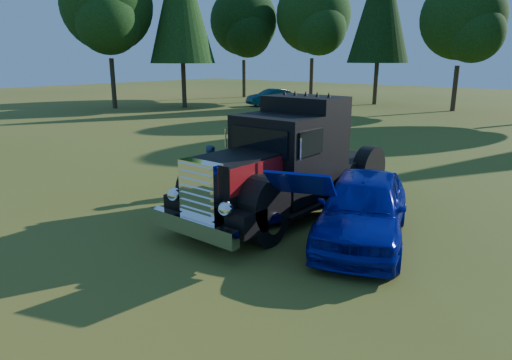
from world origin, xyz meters
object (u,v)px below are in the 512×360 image
object	(u,v)px
hotrod_coupe	(363,207)
distant_teal_car	(271,97)
spectator_far	(246,160)
diamond_t_truck	(285,165)
spectator_near	(212,173)

from	to	relation	value
hotrod_coupe	distant_teal_car	size ratio (longest dim) A/B	1.14
spectator_far	distant_teal_car	size ratio (longest dim) A/B	0.43
diamond_t_truck	spectator_far	xyz separation A→B (m)	(-2.21, 0.98, -0.35)
spectator_far	distant_teal_car	distance (m)	26.08
distant_teal_car	spectator_far	bearing A→B (deg)	-30.54
diamond_t_truck	hotrod_coupe	xyz separation A→B (m)	(2.49, -0.49, -0.50)
spectator_near	distant_teal_car	xyz separation A→B (m)	(-15.29, 22.58, -0.10)
diamond_t_truck	hotrod_coupe	world-z (taller)	diamond_t_truck
hotrod_coupe	spectator_far	size ratio (longest dim) A/B	2.64
hotrod_coupe	spectator_near	bearing A→B (deg)	179.93
diamond_t_truck	spectator_far	distance (m)	2.44
hotrod_coupe	distant_teal_car	bearing A→B (deg)	131.50
hotrod_coupe	spectator_near	world-z (taller)	hotrod_coupe
diamond_t_truck	spectator_near	distance (m)	2.30
hotrod_coupe	spectator_far	distance (m)	4.92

